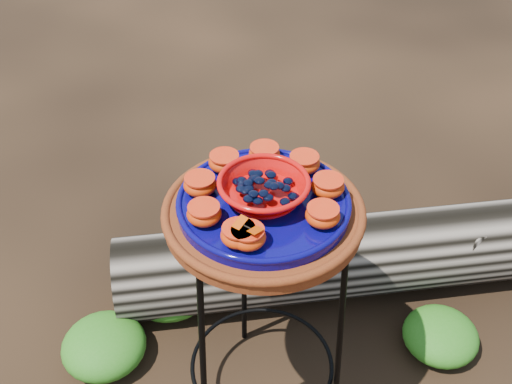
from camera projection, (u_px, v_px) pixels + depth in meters
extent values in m
cylinder|color=#5B160D|center=(263.00, 215.00, 1.46)|extent=(0.45, 0.45, 0.04)
cylinder|color=#040736|center=(264.00, 204.00, 1.44)|extent=(0.39, 0.39, 0.03)
ellipsoid|color=red|center=(248.00, 237.00, 1.31)|extent=(0.08, 0.08, 0.04)
ellipsoid|color=red|center=(323.00, 215.00, 1.36)|extent=(0.08, 0.08, 0.04)
ellipsoid|color=red|center=(328.00, 186.00, 1.44)|extent=(0.08, 0.08, 0.04)
ellipsoid|color=red|center=(304.00, 163.00, 1.51)|extent=(0.08, 0.08, 0.04)
ellipsoid|color=red|center=(264.00, 154.00, 1.53)|extent=(0.08, 0.08, 0.04)
ellipsoid|color=red|center=(224.00, 162.00, 1.51)|extent=(0.08, 0.08, 0.04)
ellipsoid|color=red|center=(200.00, 185.00, 1.44)|extent=(0.08, 0.08, 0.04)
ellipsoid|color=red|center=(204.00, 214.00, 1.37)|extent=(0.08, 0.08, 0.04)
ellipsoid|color=red|center=(239.00, 235.00, 1.32)|extent=(0.08, 0.08, 0.04)
ellipsoid|color=#246B14|center=(104.00, 345.00, 1.98)|extent=(0.26, 0.26, 0.13)
ellipsoid|color=#246B14|center=(441.00, 335.00, 2.02)|extent=(0.24, 0.24, 0.12)
ellipsoid|color=#246B14|center=(170.00, 284.00, 2.16)|extent=(0.30, 0.30, 0.15)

